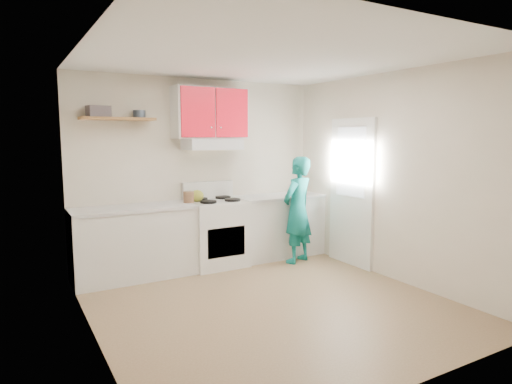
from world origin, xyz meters
TOP-DOWN VIEW (x-y plane):
  - floor at (0.00, 0.00)m, footprint 3.80×3.80m
  - ceiling at (0.00, 0.00)m, footprint 3.60×3.80m
  - back_wall at (0.00, 1.90)m, footprint 3.60×0.04m
  - front_wall at (0.00, -1.90)m, footprint 3.60×0.04m
  - left_wall at (-1.80, 0.00)m, footprint 0.04×3.80m
  - right_wall at (1.80, 0.00)m, footprint 0.04×3.80m
  - door at (1.78, 0.70)m, footprint 0.05×0.85m
  - door_glass at (1.75, 0.70)m, footprint 0.01×0.55m
  - counter_left at (-1.04, 1.60)m, footprint 1.52×0.60m
  - counter_right at (1.14, 1.60)m, footprint 1.32×0.60m
  - stove at (0.10, 1.57)m, footprint 0.76×0.65m
  - range_hood at (0.10, 1.68)m, footprint 0.76×0.44m
  - upper_cabinets at (0.10, 1.73)m, footprint 1.02×0.33m
  - shelf at (-1.15, 1.75)m, footprint 0.90×0.30m
  - books at (-1.38, 1.73)m, footprint 0.28×0.22m
  - tin at (-0.87, 1.78)m, footprint 0.20×0.20m
  - kettle at (-0.16, 1.62)m, footprint 0.22×0.22m
  - crock at (-0.30, 1.58)m, footprint 0.18×0.18m
  - cutting_board at (1.08, 1.56)m, footprint 0.36×0.28m
  - silicone_mat at (1.58, 1.59)m, footprint 0.33×0.29m
  - person at (1.18, 1.15)m, footprint 0.65×0.54m

SIDE VIEW (x-z plane):
  - floor at x=0.00m, z-range 0.00..0.00m
  - counter_left at x=-1.04m, z-range 0.00..0.90m
  - counter_right at x=1.14m, z-range 0.00..0.90m
  - stove at x=0.10m, z-range 0.00..0.92m
  - person at x=1.18m, z-range 0.00..1.52m
  - silicone_mat at x=1.58m, z-range 0.90..0.91m
  - cutting_board at x=1.08m, z-range 0.90..0.92m
  - crock at x=-0.30m, z-range 0.90..1.07m
  - kettle at x=-0.16m, z-range 0.92..1.08m
  - door at x=1.78m, z-range 0.00..2.05m
  - back_wall at x=0.00m, z-range 0.00..2.60m
  - front_wall at x=0.00m, z-range 0.00..2.60m
  - left_wall at x=-1.80m, z-range 0.00..2.60m
  - right_wall at x=1.80m, z-range 0.00..2.60m
  - door_glass at x=1.75m, z-range 0.98..1.92m
  - range_hood at x=0.10m, z-range 1.62..1.77m
  - shelf at x=-1.15m, z-range 2.00..2.04m
  - tin at x=-0.87m, z-range 2.04..2.13m
  - books at x=-1.38m, z-range 2.04..2.17m
  - upper_cabinets at x=0.10m, z-range 1.77..2.47m
  - ceiling at x=0.00m, z-range 2.58..2.62m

